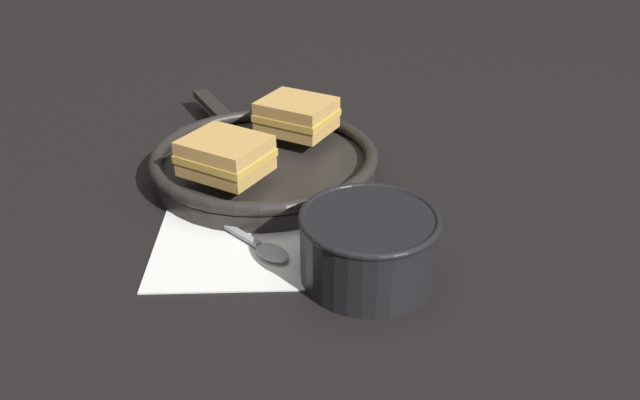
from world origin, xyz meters
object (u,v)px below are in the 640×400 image
soup_bowl (369,242)px  spoon (261,246)px  sandwich_near_left (297,115)px  skillet (264,162)px  sandwich_near_right (226,156)px

soup_bowl → spoon: size_ratio=1.16×
soup_bowl → sandwich_near_left: size_ratio=1.18×
spoon → skillet: (-0.04, 0.19, 0.01)m
skillet → sandwich_near_left: bearing=65.2°
sandwich_near_right → spoon: bearing=-58.0°
spoon → sandwich_near_left: bearing=126.9°
soup_bowl → skillet: size_ratio=0.37×
skillet → spoon: bearing=-78.3°
skillet → sandwich_near_left: 0.09m
sandwich_near_left → sandwich_near_right: bearing=-113.5°
soup_bowl → skillet: bearing=127.3°
soup_bowl → sandwich_near_left: bearing=114.4°
sandwich_near_left → sandwich_near_right: (-0.06, -0.15, 0.00)m
soup_bowl → spoon: 0.13m
spoon → sandwich_near_left: 0.27m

